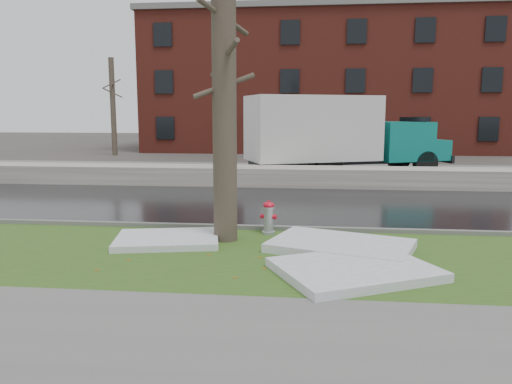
# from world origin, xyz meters

# --- Properties ---
(ground) EXTENTS (120.00, 120.00, 0.00)m
(ground) POSITION_xyz_m (0.00, 0.00, 0.00)
(ground) COLOR #47423D
(ground) RESTS_ON ground
(verge) EXTENTS (60.00, 4.50, 0.04)m
(verge) POSITION_xyz_m (0.00, -1.25, 0.02)
(verge) COLOR #294A18
(verge) RESTS_ON ground
(sidewalk) EXTENTS (60.00, 3.00, 0.05)m
(sidewalk) POSITION_xyz_m (0.00, -5.00, 0.03)
(sidewalk) COLOR slate
(sidewalk) RESTS_ON ground
(road) EXTENTS (60.00, 7.00, 0.03)m
(road) POSITION_xyz_m (0.00, 4.50, 0.01)
(road) COLOR black
(road) RESTS_ON ground
(parking_lot) EXTENTS (60.00, 9.00, 0.03)m
(parking_lot) POSITION_xyz_m (0.00, 13.00, 0.01)
(parking_lot) COLOR slate
(parking_lot) RESTS_ON ground
(curb) EXTENTS (60.00, 0.15, 0.14)m
(curb) POSITION_xyz_m (0.00, 1.00, 0.07)
(curb) COLOR slate
(curb) RESTS_ON ground
(snowbank) EXTENTS (60.00, 1.60, 0.75)m
(snowbank) POSITION_xyz_m (0.00, 8.70, 0.38)
(snowbank) COLOR beige
(snowbank) RESTS_ON ground
(brick_building) EXTENTS (26.00, 12.00, 10.00)m
(brick_building) POSITION_xyz_m (2.00, 30.00, 5.00)
(brick_building) COLOR maroon
(brick_building) RESTS_ON ground
(bg_tree_left) EXTENTS (1.40, 1.62, 6.50)m
(bg_tree_left) POSITION_xyz_m (-12.00, 22.00, 3.33)
(bg_tree_left) COLOR brown
(bg_tree_left) RESTS_ON ground
(bg_tree_center) EXTENTS (1.40, 1.62, 6.50)m
(bg_tree_center) POSITION_xyz_m (-6.00, 26.00, 3.33)
(bg_tree_center) COLOR brown
(bg_tree_center) RESTS_ON ground
(fire_hydrant) EXTENTS (0.39, 0.35, 0.80)m
(fire_hydrant) POSITION_xyz_m (0.32, 0.61, 0.46)
(fire_hydrant) COLOR #A1A3A9
(fire_hydrant) RESTS_ON verge
(tree) EXTENTS (1.29, 1.47, 6.57)m
(tree) POSITION_xyz_m (-0.59, -0.07, 3.35)
(tree) COLOR brown
(tree) RESTS_ON verge
(box_truck) EXTENTS (10.63, 5.84, 3.61)m
(box_truck) POSITION_xyz_m (2.41, 11.96, 1.91)
(box_truck) COLOR black
(box_truck) RESTS_ON ground
(worker) EXTENTS (0.63, 0.48, 1.55)m
(worker) POSITION_xyz_m (-1.85, 8.10, 1.52)
(worker) COLOR black
(worker) RESTS_ON snowbank
(snow_patch_near) EXTENTS (3.22, 2.96, 0.16)m
(snow_patch_near) POSITION_xyz_m (2.08, -2.20, 0.12)
(snow_patch_near) COLOR silver
(snow_patch_near) RESTS_ON verge
(snow_patch_far) EXTENTS (2.48, 2.01, 0.14)m
(snow_patch_far) POSITION_xyz_m (-1.82, -0.45, 0.11)
(snow_patch_far) COLOR silver
(snow_patch_far) RESTS_ON verge
(snow_patch_side) EXTENTS (3.24, 2.63, 0.18)m
(snow_patch_side) POSITION_xyz_m (1.93, -0.65, 0.13)
(snow_patch_side) COLOR silver
(snow_patch_side) RESTS_ON verge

